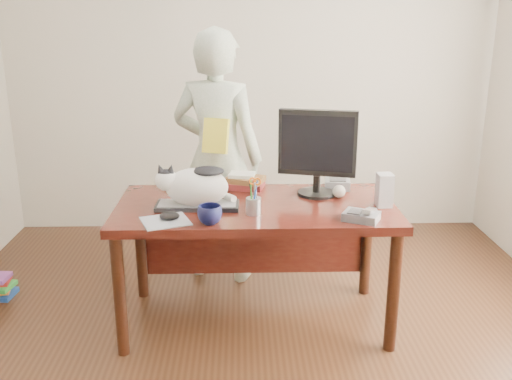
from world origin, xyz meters
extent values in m
plane|color=black|center=(0.00, 0.00, 0.00)|extent=(4.50, 4.50, 0.00)
plane|color=silver|center=(0.00, 2.25, 1.35)|extent=(4.00, 0.00, 4.00)
cube|color=black|center=(0.00, 0.60, 0.72)|extent=(1.60, 0.80, 0.05)
cylinder|color=black|center=(-0.74, 0.26, 0.35)|extent=(0.07, 0.07, 0.70)
cylinder|color=black|center=(0.74, 0.26, 0.35)|extent=(0.07, 0.07, 0.70)
cylinder|color=black|center=(-0.74, 0.94, 0.35)|extent=(0.07, 0.07, 0.70)
cylinder|color=black|center=(0.74, 0.94, 0.35)|extent=(0.07, 0.07, 0.70)
cube|color=black|center=(0.00, 0.96, 0.40)|extent=(1.45, 0.03, 0.50)
cube|color=black|center=(-0.33, 0.55, 0.76)|extent=(0.47, 0.19, 0.02)
cube|color=#A7A6AB|center=(-0.33, 0.55, 0.78)|extent=(0.44, 0.16, 0.01)
ellipsoid|color=white|center=(-0.33, 0.55, 0.87)|extent=(0.36, 0.23, 0.22)
ellipsoid|color=white|center=(-0.50, 0.53, 0.92)|extent=(0.13, 0.13, 0.12)
ellipsoid|color=black|center=(-0.50, 0.53, 0.96)|extent=(0.09, 0.09, 0.05)
cone|color=black|center=(-0.53, 0.52, 0.98)|extent=(0.06, 0.06, 0.07)
cone|color=black|center=(-0.47, 0.52, 0.98)|extent=(0.06, 0.06, 0.07)
ellipsoid|color=black|center=(-0.27, 0.55, 0.96)|extent=(0.19, 0.15, 0.05)
cylinder|color=white|center=(-0.16, 0.59, 0.80)|extent=(0.10, 0.15, 0.05)
cylinder|color=black|center=(0.37, 0.77, 0.76)|extent=(0.27, 0.27, 0.02)
cylinder|color=black|center=(0.37, 0.77, 0.82)|extent=(0.05, 0.05, 0.10)
cube|color=black|center=(0.37, 0.75, 1.07)|extent=(0.46, 0.16, 0.39)
cube|color=black|center=(0.36, 0.72, 1.07)|extent=(0.41, 0.11, 0.33)
cylinder|color=#99999F|center=(-0.02, 0.43, 0.80)|extent=(0.11, 0.11, 0.09)
cylinder|color=black|center=(-0.03, 0.44, 0.87)|extent=(0.03, 0.03, 0.14)
cylinder|color=#0B3C9D|center=(-0.01, 0.41, 0.87)|extent=(0.03, 0.03, 0.14)
cylinder|color=red|center=(-0.01, 0.45, 0.87)|extent=(0.02, 0.04, 0.14)
cylinder|color=#17761F|center=(-0.03, 0.42, 0.87)|extent=(0.01, 0.03, 0.14)
cylinder|color=#9D9DA2|center=(-0.01, 0.42, 0.88)|extent=(0.01, 0.02, 0.10)
cylinder|color=#9D9DA2|center=(0.00, 0.42, 0.88)|extent=(0.02, 0.02, 0.10)
torus|color=orange|center=(-0.02, 0.43, 0.94)|extent=(0.05, 0.03, 0.04)
torus|color=orange|center=(0.00, 0.42, 0.94)|extent=(0.05, 0.03, 0.04)
cube|color=#A8ACB4|center=(-0.48, 0.32, 0.75)|extent=(0.30, 0.29, 0.01)
ellipsoid|color=black|center=(-0.46, 0.34, 0.77)|extent=(0.13, 0.10, 0.04)
imported|color=black|center=(-0.25, 0.28, 0.80)|extent=(0.18, 0.18, 0.10)
cube|color=slate|center=(0.55, 0.31, 0.77)|extent=(0.22, 0.20, 0.05)
cube|color=#3A3A3D|center=(0.52, 0.32, 0.80)|extent=(0.10, 0.11, 0.01)
cube|color=#9D9DA2|center=(0.59, 0.30, 0.81)|extent=(0.11, 0.16, 0.05)
cube|color=#A2A2A5|center=(0.73, 0.55, 0.84)|extent=(0.09, 0.10, 0.19)
sphere|color=white|center=(0.50, 0.71, 0.79)|extent=(0.08, 0.08, 0.08)
cube|color=#531616|center=(-0.07, 0.93, 0.77)|extent=(0.28, 0.23, 0.04)
cube|color=brown|center=(-0.06, 0.92, 0.81)|extent=(0.27, 0.24, 0.03)
cube|color=white|center=(-0.08, 0.93, 0.83)|extent=(0.17, 0.15, 0.02)
cube|color=slate|center=(0.52, 0.93, 0.78)|extent=(0.18, 0.22, 0.06)
cube|color=#3A3A3D|center=(0.52, 0.90, 0.81)|extent=(0.11, 0.11, 0.01)
imported|color=white|center=(-0.24, 1.25, 0.86)|extent=(0.73, 0.59, 1.73)
cube|color=yellow|center=(-0.24, 1.08, 1.05)|extent=(0.19, 0.14, 0.23)
camera|label=1|loc=(-0.08, -2.51, 1.80)|focal=40.00mm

